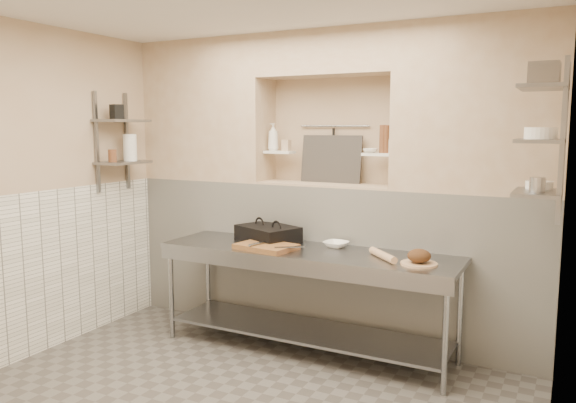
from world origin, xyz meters
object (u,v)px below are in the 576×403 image
Objects in this scene: mixing_bowl at (336,244)px; jug_left at (130,147)px; panini_press at (268,234)px; bottle_soap at (273,137)px; bread_loaf at (419,256)px; prep_table at (306,280)px; cutting_board at (266,247)px; rolling_pin at (383,255)px; bowl_alcove at (370,151)px.

mixing_bowl is 2.25m from jug_left.
panini_press is 2.41× the size of bottle_soap.
bottle_soap reaches higher than bread_loaf.
bread_loaf is at bearing -20.25° from mixing_bowl.
prep_table is 14.63× the size of bread_loaf.
panini_press is (-0.46, 0.17, 0.33)m from prep_table.
bread_loaf is at bearing -0.72° from jug_left.
bottle_soap is (-0.31, 0.69, 0.92)m from cutting_board.
bottle_soap is at bearing 137.70° from prep_table.
rolling_pin is 2.19× the size of bread_loaf.
cutting_board reaches higher than prep_table.
bread_loaf is 1.42× the size of bowl_alcove.
bowl_alcove is (0.37, 0.53, 1.09)m from prep_table.
prep_table is at bearing -42.30° from bottle_soap.
panini_press is 1.16m from rolling_pin.
bottle_soap is at bearing 156.02° from rolling_pin.
prep_table is 0.40m from mixing_bowl.
jug_left reaches higher than prep_table.
jug_left is at bearing -178.91° from prep_table.
bread_loaf is 0.67× the size of bottle_soap.
mixing_bowl is 0.80× the size of bottle_soap.
rolling_pin is 2.70m from jug_left.
mixing_bowl reaches higher than cutting_board.
rolling_pin reaches higher than mixing_bowl.
prep_table is 1.47m from bottle_soap.
panini_press reaches higher than cutting_board.
jug_left is at bearing -165.92° from bowl_alcove.
cutting_board is 0.61m from mixing_bowl.
panini_press is 0.65m from mixing_bowl.
cutting_board is 1.25m from bowl_alcove.
bread_loaf is at bearing -44.66° from bowl_alcove.
jug_left is at bearing 176.91° from cutting_board.
mixing_bowl is 0.55m from rolling_pin.
prep_table is 1.04m from bread_loaf.
mixing_bowl is at bearing -121.44° from bowl_alcove.
bread_loaf is at bearing -11.53° from rolling_pin.
bottle_soap is (-1.61, 0.64, 0.88)m from bread_loaf.
rolling_pin is at bearing -25.18° from mixing_bowl.
bottle_soap is 2.11× the size of bowl_alcove.
mixing_bowl is (0.50, 0.34, 0.00)m from cutting_board.
jug_left is at bearing 179.28° from bread_loaf.
bread_loaf is at bearing 2.15° from cutting_board.
bowl_alcove is at bearing 135.34° from bread_loaf.
bowl_alcove is at bearing 14.08° from jug_left.
cutting_board is 1.25× the size of rolling_pin.
bread_loaf is at bearing 13.21° from panini_press.
prep_table is 0.74m from rolling_pin.
bowl_alcove is at bearing -2.22° from bottle_soap.
panini_press is 3.58× the size of bread_loaf.
prep_table is 20.78× the size of bowl_alcove.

